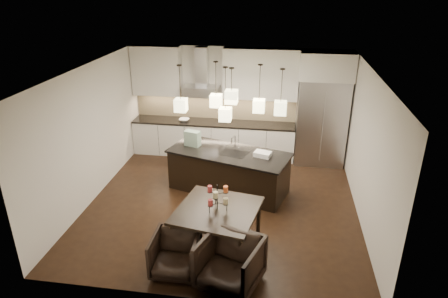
# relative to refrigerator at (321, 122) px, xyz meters

# --- Properties ---
(floor) EXTENTS (5.50, 5.50, 0.02)m
(floor) POSITION_rel_refrigerator_xyz_m (-2.10, -2.38, -1.08)
(floor) COLOR black
(floor) RESTS_ON ground
(ceiling) EXTENTS (5.50, 5.50, 0.02)m
(ceiling) POSITION_rel_refrigerator_xyz_m (-2.10, -2.38, 1.73)
(ceiling) COLOR white
(ceiling) RESTS_ON wall_back
(wall_back) EXTENTS (5.50, 0.02, 2.80)m
(wall_back) POSITION_rel_refrigerator_xyz_m (-2.10, 0.38, 0.32)
(wall_back) COLOR silver
(wall_back) RESTS_ON ground
(wall_front) EXTENTS (5.50, 0.02, 2.80)m
(wall_front) POSITION_rel_refrigerator_xyz_m (-2.10, -5.14, 0.32)
(wall_front) COLOR silver
(wall_front) RESTS_ON ground
(wall_left) EXTENTS (0.02, 5.50, 2.80)m
(wall_left) POSITION_rel_refrigerator_xyz_m (-4.86, -2.38, 0.32)
(wall_left) COLOR silver
(wall_left) RESTS_ON ground
(wall_right) EXTENTS (0.02, 5.50, 2.80)m
(wall_right) POSITION_rel_refrigerator_xyz_m (0.66, -2.38, 0.32)
(wall_right) COLOR silver
(wall_right) RESTS_ON ground
(refrigerator) EXTENTS (1.20, 0.72, 2.15)m
(refrigerator) POSITION_rel_refrigerator_xyz_m (0.00, 0.00, 0.00)
(refrigerator) COLOR #B7B7BA
(refrigerator) RESTS_ON floor
(fridge_panel) EXTENTS (1.26, 0.72, 0.65)m
(fridge_panel) POSITION_rel_refrigerator_xyz_m (0.00, 0.00, 1.40)
(fridge_panel) COLOR silver
(fridge_panel) RESTS_ON refrigerator
(lower_cabinets) EXTENTS (4.21, 0.62, 0.88)m
(lower_cabinets) POSITION_rel_refrigerator_xyz_m (-2.73, 0.05, -0.64)
(lower_cabinets) COLOR silver
(lower_cabinets) RESTS_ON floor
(countertop) EXTENTS (4.21, 0.66, 0.04)m
(countertop) POSITION_rel_refrigerator_xyz_m (-2.73, 0.05, -0.17)
(countertop) COLOR black
(countertop) RESTS_ON lower_cabinets
(backsplash) EXTENTS (4.21, 0.02, 0.63)m
(backsplash) POSITION_rel_refrigerator_xyz_m (-2.73, 0.35, 0.16)
(backsplash) COLOR #C5B286
(backsplash) RESTS_ON countertop
(upper_cab_left) EXTENTS (1.25, 0.35, 1.25)m
(upper_cab_left) POSITION_rel_refrigerator_xyz_m (-4.20, 0.19, 1.10)
(upper_cab_left) COLOR silver
(upper_cab_left) RESTS_ON wall_back
(upper_cab_right) EXTENTS (1.85, 0.35, 1.25)m
(upper_cab_right) POSITION_rel_refrigerator_xyz_m (-1.55, 0.19, 1.10)
(upper_cab_right) COLOR silver
(upper_cab_right) RESTS_ON wall_back
(hood_canopy) EXTENTS (0.90, 0.52, 0.24)m
(hood_canopy) POSITION_rel_refrigerator_xyz_m (-3.03, 0.10, 0.65)
(hood_canopy) COLOR #B7B7BA
(hood_canopy) RESTS_ON wall_back
(hood_chimney) EXTENTS (0.30, 0.28, 0.96)m
(hood_chimney) POSITION_rel_refrigerator_xyz_m (-3.03, 0.21, 1.24)
(hood_chimney) COLOR #B7B7BA
(hood_chimney) RESTS_ON hood_canopy
(fruit_bowl) EXTENTS (0.27, 0.27, 0.06)m
(fruit_bowl) POSITION_rel_refrigerator_xyz_m (-3.48, 0.00, -0.12)
(fruit_bowl) COLOR silver
(fruit_bowl) RESTS_ON countertop
(island_body) EXTENTS (2.68, 1.67, 0.88)m
(island_body) POSITION_rel_refrigerator_xyz_m (-2.05, -1.80, -0.63)
(island_body) COLOR black
(island_body) RESTS_ON floor
(island_top) EXTENTS (2.78, 1.77, 0.04)m
(island_top) POSITION_rel_refrigerator_xyz_m (-2.05, -1.80, -0.17)
(island_top) COLOR black
(island_top) RESTS_ON island_body
(faucet) EXTENTS (0.16, 0.26, 0.38)m
(faucet) POSITION_rel_refrigerator_xyz_m (-1.93, -1.73, 0.04)
(faucet) COLOR silver
(faucet) RESTS_ON island_top
(tote_bag) EXTENTS (0.38, 0.27, 0.34)m
(tote_bag) POSITION_rel_refrigerator_xyz_m (-2.90, -1.57, 0.02)
(tote_bag) COLOR #1E5430
(tote_bag) RESTS_ON island_top
(food_container) EXTENTS (0.39, 0.33, 0.10)m
(food_container) POSITION_rel_refrigerator_xyz_m (-1.32, -1.92, -0.10)
(food_container) COLOR silver
(food_container) RESTS_ON island_top
(dining_table) EXTENTS (1.53, 1.53, 0.79)m
(dining_table) POSITION_rel_refrigerator_xyz_m (-1.95, -3.89, -0.68)
(dining_table) COLOR black
(dining_table) RESTS_ON floor
(candelabra) EXTENTS (0.44, 0.44, 0.46)m
(candelabra) POSITION_rel_refrigerator_xyz_m (-1.95, -3.89, -0.05)
(candelabra) COLOR black
(candelabra) RESTS_ON dining_table
(candle_a) EXTENTS (0.09, 0.09, 0.11)m
(candle_a) POSITION_rel_refrigerator_xyz_m (-1.81, -3.92, -0.10)
(candle_a) COLOR beige
(candle_a) RESTS_ON candelabra
(candle_b) EXTENTS (0.09, 0.09, 0.11)m
(candle_b) POSITION_rel_refrigerator_xyz_m (-2.00, -3.76, -0.10)
(candle_b) COLOR orange
(candle_b) RESTS_ON candelabra
(candle_c) EXTENTS (0.09, 0.09, 0.11)m
(candle_c) POSITION_rel_refrigerator_xyz_m (-2.05, -4.01, -0.10)
(candle_c) COLOR #AC3435
(candle_c) RESTS_ON candelabra
(candle_d) EXTENTS (0.09, 0.09, 0.11)m
(candle_d) POSITION_rel_refrigerator_xyz_m (-1.82, -3.82, 0.07)
(candle_d) COLOR orange
(candle_d) RESTS_ON candelabra
(candle_e) EXTENTS (0.09, 0.09, 0.11)m
(candle_e) POSITION_rel_refrigerator_xyz_m (-2.08, -3.85, 0.07)
(candle_e) COLOR #AC3435
(candle_e) RESTS_ON candelabra
(candle_f) EXTENTS (0.09, 0.09, 0.11)m
(candle_f) POSITION_rel_refrigerator_xyz_m (-1.96, -4.03, 0.07)
(candle_f) COLOR beige
(candle_f) RESTS_ON candelabra
(armchair_left) EXTENTS (0.74, 0.76, 0.68)m
(armchair_left) POSITION_rel_refrigerator_xyz_m (-2.51, -4.60, -0.73)
(armchair_left) COLOR black
(armchair_left) RESTS_ON floor
(armchair_right) EXTENTS (1.10, 1.12, 0.81)m
(armchair_right) POSITION_rel_refrigerator_xyz_m (-1.61, -4.76, -0.67)
(armchair_right) COLOR black
(armchair_right) RESTS_ON floor
(pendant_a) EXTENTS (0.24, 0.24, 0.26)m
(pendant_a) POSITION_rel_refrigerator_xyz_m (-3.02, -1.98, 0.90)
(pendant_a) COLOR #F7F0AF
(pendant_a) RESTS_ON ceiling
(pendant_b) EXTENTS (0.24, 0.24, 0.26)m
(pendant_b) POSITION_rel_refrigerator_xyz_m (-2.37, -1.52, 0.89)
(pendant_b) COLOR #F7F0AF
(pendant_b) RESTS_ON ceiling
(pendant_c) EXTENTS (0.24, 0.24, 0.26)m
(pendant_c) POSITION_rel_refrigerator_xyz_m (-1.97, -2.09, 1.16)
(pendant_c) COLOR #F7F0AF
(pendant_c) RESTS_ON ceiling
(pendant_d) EXTENTS (0.24, 0.24, 0.26)m
(pendant_d) POSITION_rel_refrigerator_xyz_m (-1.45, -1.69, 0.87)
(pendant_d) COLOR #F7F0AF
(pendant_d) RESTS_ON ceiling
(pendant_e) EXTENTS (0.24, 0.24, 0.26)m
(pendant_e) POSITION_rel_refrigerator_xyz_m (-1.01, -2.03, 0.95)
(pendant_e) COLOR #F7F0AF
(pendant_e) RESTS_ON ceiling
(pendant_f) EXTENTS (0.24, 0.24, 0.26)m
(pendant_f) POSITION_rel_refrigerator_xyz_m (-2.10, -2.03, 0.77)
(pendant_f) COLOR #F7F0AF
(pendant_f) RESTS_ON ceiling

